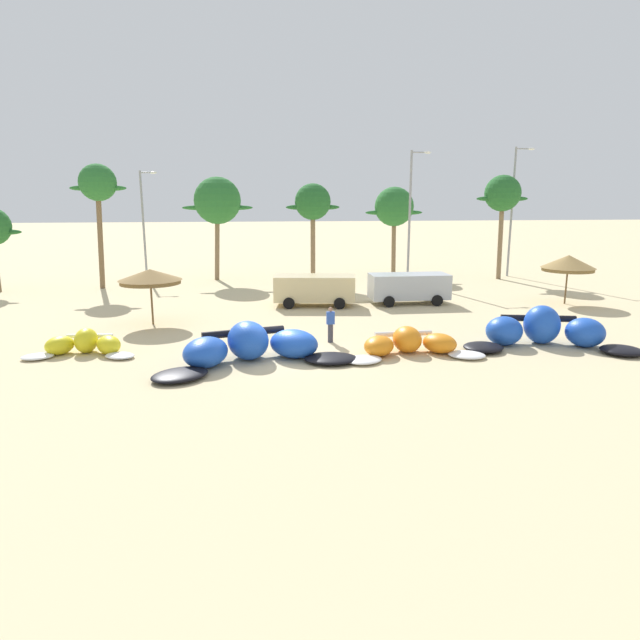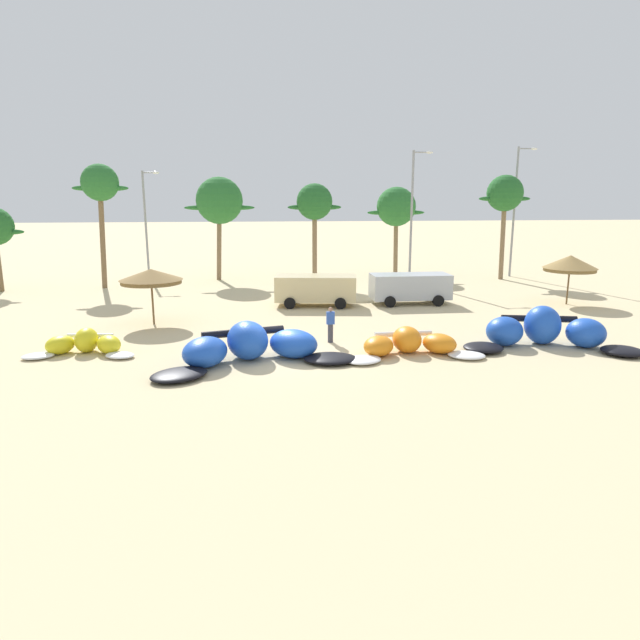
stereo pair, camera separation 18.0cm
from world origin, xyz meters
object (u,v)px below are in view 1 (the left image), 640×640
Objects in this scene: palm_left at (98,185)px; lamppost_west_center at (411,210)px; person_near_kites at (330,325)px; palm_center_left at (313,203)px; lamppost_west at (144,219)px; lamppost_east_center at (513,206)px; palm_right_of_gap at (503,195)px; palm_center_right at (394,207)px; kite_center at (544,331)px; parked_van at (407,286)px; kite_far_left at (84,345)px; beach_umbrella_near_van at (150,276)px; kite_left at (251,347)px; kite_left_of_center at (409,344)px; beach_umbrella_middle at (568,263)px; palm_left_of_gap at (217,201)px; parked_car_second at (313,288)px.

lamppost_west_center reaches higher than palm_left.
person_near_kites is 0.22× the size of palm_center_left.
lamppost_east_center is (29.74, -2.96, 0.98)m from lamppost_west.
palm_center_right is at bearing 154.60° from palm_right_of_gap.
kite_center is 0.88× the size of palm_left.
kite_center is 0.74× the size of lamppost_east_center.
kite_center is 1.60× the size of parked_van.
lamppost_west_center is (8.74, 17.75, 4.63)m from person_near_kites.
kite_far_left is 6.11m from beach_umbrella_near_van.
kite_left reaches higher than kite_left_of_center.
kite_left_of_center is 29.41m from lamppost_west.
kite_left is at bearing -130.24° from parked_van.
palm_center_right reaches higher than kite_far_left.
lamppost_west reaches higher than palm_right_of_gap.
lamppost_west_center is (5.72, 20.07, 5.02)m from kite_left_of_center.
palm_center_left is at bearing 143.26° from beach_umbrella_middle.
kite_center is 27.51m from palm_left_of_gap.
kite_center is at bearing -3.20° from kite_far_left.
palm_right_of_gap is 28.46m from lamppost_west.
palm_left_of_gap reaches higher than parked_van.
palm_left_of_gap is (-2.35, 23.12, 5.53)m from kite_left.
palm_left_of_gap is at bearing 135.44° from parked_van.
beach_umbrella_near_van is 0.31× the size of lamppost_east_center.
kite_center is 0.96× the size of palm_left_of_gap.
lamppost_west_center is at bearing -86.02° from palm_center_right.
lamppost_east_center reaches higher than kite_far_left.
person_near_kites is 24.98m from palm_right_of_gap.
palm_right_of_gap is (24.75, 13.39, 4.11)m from beach_umbrella_near_van.
kite_center is 32.58m from lamppost_west.
palm_right_of_gap is at bearing -0.30° from palm_center_left.
parked_van is 0.66× the size of palm_center_right.
palm_left_of_gap is at bearing 117.56° from parked_car_second.
palm_right_of_gap is at bearing -9.12° from lamppost_west.
lamppost_west is (-12.07, 13.89, 3.64)m from parked_car_second.
palm_right_of_gap reaches higher than kite_center.
parked_van is at bearing -137.03° from palm_right_of_gap.
lamppost_east_center reaches higher than kite_left_of_center.
beach_umbrella_near_van is 28.44m from palm_right_of_gap.
person_near_kites is 21.99m from palm_left_of_gap.
palm_center_right is at bearing 57.60° from parked_car_second.
person_near_kites is at bearing -111.18° from palm_center_right.
parked_car_second is 0.51× the size of lamppost_west_center.
beach_umbrella_near_van is 0.37× the size of palm_left.
kite_left is at bearing -152.39° from beach_umbrella_middle.
palm_center_left reaches higher than kite_left_of_center.
person_near_kites is at bearing -124.58° from parked_van.
lamppost_west_center is at bearing 36.82° from beach_umbrella_near_van.
palm_right_of_gap is (16.15, 18.16, 5.78)m from person_near_kites.
kite_center is at bearing 3.89° from kite_left.
lamppost_east_center reaches higher than palm_left.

